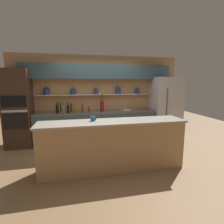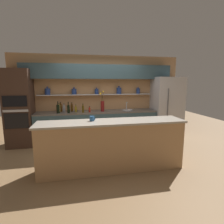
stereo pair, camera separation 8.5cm
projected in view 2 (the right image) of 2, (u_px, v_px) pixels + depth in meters
The scene contains 19 objects.
ground_plane at pixel (107, 157), 4.24m from camera, with size 12.00×12.00×0.00m, color olive.
back_wall_unit at pixel (99, 90), 5.46m from camera, with size 5.20×0.44×2.60m.
back_counter_unit at pixel (97, 126), 5.34m from camera, with size 3.57×0.62×0.92m.
island_counter at pixel (112, 145), 3.57m from camera, with size 2.95×0.61×1.02m.
refrigerator at pixel (167, 108), 5.64m from camera, with size 0.89×0.73×1.94m.
oven_tower at pixel (19, 108), 4.83m from camera, with size 0.70×0.64×2.14m.
flower_vase at pixel (102, 104), 5.19m from camera, with size 0.15×0.15×0.62m.
sink_fixture at pixel (127, 110), 5.45m from camera, with size 0.34×0.34×0.25m.
bottle_sauce_0 at pixel (90, 110), 5.07m from camera, with size 0.05×0.05×0.18m.
bottle_spirit_1 at pixel (61, 108), 5.20m from camera, with size 0.07×0.07×0.28m.
bottle_sauce_2 at pixel (69, 110), 5.08m from camera, with size 0.05×0.05×0.18m.
bottle_wine_3 at pixel (58, 109), 4.90m from camera, with size 0.08×0.08×0.33m.
bottle_spirit_4 at pixel (72, 108), 5.21m from camera, with size 0.06×0.06×0.27m.
bottle_oil_5 at pixel (83, 109), 5.01m from camera, with size 0.06×0.06×0.26m.
bottle_spirit_6 at pixel (59, 108), 5.12m from camera, with size 0.06×0.06×0.26m.
bottle_wine_7 at pixel (69, 109), 4.94m from camera, with size 0.07×0.07×0.32m.
bottle_oil_8 at pixel (76, 109), 5.15m from camera, with size 0.07×0.07×0.21m.
bottle_spirit_9 at pixel (64, 109), 5.12m from camera, with size 0.07×0.07×0.24m.
coffee_mug at pixel (92, 119), 3.48m from camera, with size 0.11×0.09×0.10m.
Camera 2 is at (-0.65, -3.94, 1.78)m, focal length 28.00 mm.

